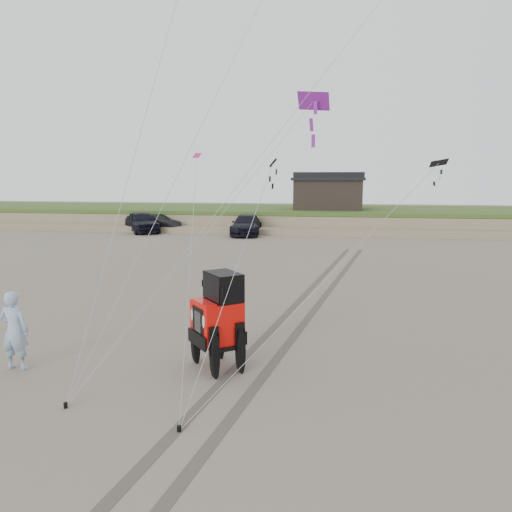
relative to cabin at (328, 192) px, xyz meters
The scene contains 12 objects.
ground 37.20m from the cabin, 93.09° to the right, with size 160.00×160.00×0.00m, color #6B6054.
dune_ridge 3.18m from the cabin, 165.96° to the left, with size 160.00×14.25×1.73m.
cabin is the anchor object (origin of this frame).
truck_a 16.91m from the cabin, 156.47° to the right, with size 2.10×5.23×1.78m, color black.
truck_b 15.74m from the cabin, 158.16° to the right, with size 1.54×4.42×1.46m, color black.
truck_c 9.79m from the cabin, 131.71° to the right, with size 2.24×5.52×1.60m, color black.
jeep 35.30m from the cabin, 92.76° to the right, with size 2.18×5.05×1.88m, color red, non-canonical shape.
man 36.72m from the cabin, 100.17° to the right, with size 0.71×0.46×1.94m, color #7EA4C3.
kite_flock 29.06m from the cabin, 89.29° to the right, with size 9.15×7.22×10.26m.
stake_main 38.16m from the cabin, 96.34° to the right, with size 0.08×0.08×0.12m, color black.
stake_aux 38.49m from the cabin, 92.45° to the right, with size 0.08×0.08×0.12m, color black.
tire_tracks 29.18m from the cabin, 90.00° to the right, with size 5.22×29.74×0.01m.
Camera 1 is at (3.17, -9.45, 4.59)m, focal length 35.00 mm.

